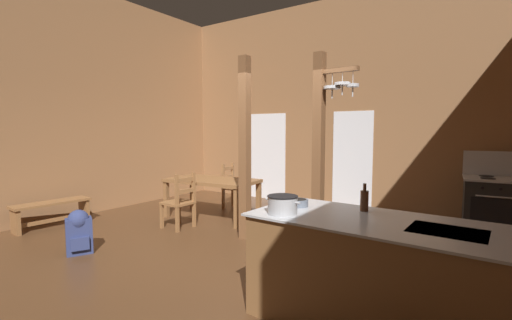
{
  "coord_description": "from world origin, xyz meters",
  "views": [
    {
      "loc": [
        2.8,
        -3.45,
        1.66
      ],
      "look_at": [
        -0.02,
        0.69,
        1.23
      ],
      "focal_mm": 24.51,
      "sensor_mm": 36.0,
      "label": 1
    }
  ],
  "objects_px": {
    "dining_table": "(212,184)",
    "bench_along_left_wall": "(52,210)",
    "kitchen_island": "(380,276)",
    "stockpot_on_counter": "(283,205)",
    "bottle_tall_on_counter": "(364,200)",
    "mixing_bowl_on_counter": "(298,203)",
    "ladderback_chair_near_window": "(234,187)",
    "backpack": "(79,231)",
    "stove_range": "(505,208)",
    "ladderback_chair_by_post": "(180,202)"
  },
  "relations": [
    {
      "from": "dining_table",
      "to": "mixing_bowl_on_counter",
      "type": "bearing_deg",
      "value": -34.39
    },
    {
      "from": "stove_range",
      "to": "backpack",
      "type": "distance_m",
      "value": 6.22
    },
    {
      "from": "dining_table",
      "to": "bottle_tall_on_counter",
      "type": "distance_m",
      "value": 3.87
    },
    {
      "from": "ladderback_chair_near_window",
      "to": "backpack",
      "type": "relative_size",
      "value": 1.59
    },
    {
      "from": "dining_table",
      "to": "backpack",
      "type": "height_order",
      "value": "dining_table"
    },
    {
      "from": "bottle_tall_on_counter",
      "to": "backpack",
      "type": "bearing_deg",
      "value": -169.07
    },
    {
      "from": "dining_table",
      "to": "bench_along_left_wall",
      "type": "bearing_deg",
      "value": -132.1
    },
    {
      "from": "dining_table",
      "to": "ladderback_chair_near_window",
      "type": "distance_m",
      "value": 0.96
    },
    {
      "from": "dining_table",
      "to": "ladderback_chair_by_post",
      "type": "xyz_separation_m",
      "value": [
        0.02,
        -0.84,
        -0.2
      ]
    },
    {
      "from": "kitchen_island",
      "to": "stove_range",
      "type": "distance_m",
      "value": 3.71
    },
    {
      "from": "stove_range",
      "to": "ladderback_chair_near_window",
      "type": "xyz_separation_m",
      "value": [
        -4.75,
        -0.64,
        -0.03
      ]
    },
    {
      "from": "backpack",
      "to": "stockpot_on_counter",
      "type": "xyz_separation_m",
      "value": [
        3.05,
        0.18,
        0.69
      ]
    },
    {
      "from": "dining_table",
      "to": "backpack",
      "type": "relative_size",
      "value": 2.98
    },
    {
      "from": "dining_table",
      "to": "ladderback_chair_near_window",
      "type": "relative_size",
      "value": 1.87
    },
    {
      "from": "backpack",
      "to": "mixing_bowl_on_counter",
      "type": "distance_m",
      "value": 3.13
    },
    {
      "from": "mixing_bowl_on_counter",
      "to": "bottle_tall_on_counter",
      "type": "bearing_deg",
      "value": 14.8
    },
    {
      "from": "kitchen_island",
      "to": "bottle_tall_on_counter",
      "type": "xyz_separation_m",
      "value": [
        -0.23,
        0.27,
        0.56
      ]
    },
    {
      "from": "ladderback_chair_by_post",
      "to": "mixing_bowl_on_counter",
      "type": "relative_size",
      "value": 4.94
    },
    {
      "from": "kitchen_island",
      "to": "bottle_tall_on_counter",
      "type": "height_order",
      "value": "bottle_tall_on_counter"
    },
    {
      "from": "mixing_bowl_on_counter",
      "to": "stove_range",
      "type": "bearing_deg",
      "value": 63.65
    },
    {
      "from": "dining_table",
      "to": "kitchen_island",
      "type": "bearing_deg",
      "value": -29.31
    },
    {
      "from": "mixing_bowl_on_counter",
      "to": "bottle_tall_on_counter",
      "type": "relative_size",
      "value": 0.76
    },
    {
      "from": "kitchen_island",
      "to": "bottle_tall_on_counter",
      "type": "relative_size",
      "value": 8.63
    },
    {
      "from": "ladderback_chair_by_post",
      "to": "bottle_tall_on_counter",
      "type": "xyz_separation_m",
      "value": [
        3.39,
        -0.93,
        0.57
      ]
    },
    {
      "from": "stockpot_on_counter",
      "to": "bottle_tall_on_counter",
      "type": "xyz_separation_m",
      "value": [
        0.56,
        0.52,
        0.02
      ]
    },
    {
      "from": "bench_along_left_wall",
      "to": "ladderback_chair_by_post",
      "type": "bearing_deg",
      "value": 32.66
    },
    {
      "from": "kitchen_island",
      "to": "dining_table",
      "type": "bearing_deg",
      "value": 150.69
    },
    {
      "from": "ladderback_chair_near_window",
      "to": "mixing_bowl_on_counter",
      "type": "distance_m",
      "value": 4.18
    },
    {
      "from": "stove_range",
      "to": "bottle_tall_on_counter",
      "type": "height_order",
      "value": "stove_range"
    },
    {
      "from": "dining_table",
      "to": "stockpot_on_counter",
      "type": "relative_size",
      "value": 5.23
    },
    {
      "from": "ladderback_chair_near_window",
      "to": "kitchen_island",
      "type": "bearing_deg",
      "value": -37.6
    },
    {
      "from": "kitchen_island",
      "to": "dining_table",
      "type": "height_order",
      "value": "kitchen_island"
    },
    {
      "from": "bench_along_left_wall",
      "to": "bottle_tall_on_counter",
      "type": "height_order",
      "value": "bottle_tall_on_counter"
    },
    {
      "from": "kitchen_island",
      "to": "mixing_bowl_on_counter",
      "type": "xyz_separation_m",
      "value": [
        -0.82,
        0.11,
        0.5
      ]
    },
    {
      "from": "stockpot_on_counter",
      "to": "mixing_bowl_on_counter",
      "type": "bearing_deg",
      "value": 95.28
    },
    {
      "from": "backpack",
      "to": "ladderback_chair_near_window",
      "type": "bearing_deg",
      "value": 90.16
    },
    {
      "from": "ladderback_chair_by_post",
      "to": "backpack",
      "type": "height_order",
      "value": "ladderback_chair_by_post"
    },
    {
      "from": "bench_along_left_wall",
      "to": "bottle_tall_on_counter",
      "type": "distance_m",
      "value": 5.31
    },
    {
      "from": "stove_range",
      "to": "ladderback_chair_near_window",
      "type": "height_order",
      "value": "stove_range"
    },
    {
      "from": "mixing_bowl_on_counter",
      "to": "kitchen_island",
      "type": "bearing_deg",
      "value": -7.81
    },
    {
      "from": "stove_range",
      "to": "mixing_bowl_on_counter",
      "type": "relative_size",
      "value": 6.87
    },
    {
      "from": "stove_range",
      "to": "bottle_tall_on_counter",
      "type": "bearing_deg",
      "value": -108.81
    },
    {
      "from": "backpack",
      "to": "bench_along_left_wall",
      "type": "bearing_deg",
      "value": 165.18
    },
    {
      "from": "backpack",
      "to": "bottle_tall_on_counter",
      "type": "distance_m",
      "value": 3.74
    },
    {
      "from": "kitchen_island",
      "to": "ladderback_chair_by_post",
      "type": "distance_m",
      "value": 3.81
    },
    {
      "from": "ladderback_chair_near_window",
      "to": "stockpot_on_counter",
      "type": "relative_size",
      "value": 2.79
    },
    {
      "from": "ladderback_chair_by_post",
      "to": "bench_along_left_wall",
      "type": "bearing_deg",
      "value": -147.34
    },
    {
      "from": "bench_along_left_wall",
      "to": "mixing_bowl_on_counter",
      "type": "bearing_deg",
      "value": 1.28
    },
    {
      "from": "bench_along_left_wall",
      "to": "mixing_bowl_on_counter",
      "type": "relative_size",
      "value": 6.4
    },
    {
      "from": "kitchen_island",
      "to": "mixing_bowl_on_counter",
      "type": "relative_size",
      "value": 11.41
    }
  ]
}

